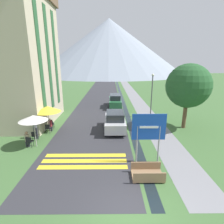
# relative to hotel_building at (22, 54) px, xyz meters

# --- Properties ---
(ground_plane) EXTENTS (160.00, 160.00, 0.00)m
(ground_plane) POSITION_rel_hotel_building_xyz_m (9.39, 8.00, -6.87)
(ground_plane) COLOR #3D6033
(road) EXTENTS (6.40, 60.00, 0.01)m
(road) POSITION_rel_hotel_building_xyz_m (6.89, 18.00, -6.86)
(road) COLOR #2D2D33
(road) RESTS_ON ground_plane
(footpath) EXTENTS (2.20, 60.00, 0.01)m
(footpath) POSITION_rel_hotel_building_xyz_m (12.99, 18.00, -6.86)
(footpath) COLOR slate
(footpath) RESTS_ON ground_plane
(drainage_channel) EXTENTS (0.60, 60.00, 0.00)m
(drainage_channel) POSITION_rel_hotel_building_xyz_m (10.59, 18.00, -6.86)
(drainage_channel) COLOR black
(drainage_channel) RESTS_ON ground_plane
(crosswalk_marking) EXTENTS (5.44, 1.84, 0.01)m
(crosswalk_marking) POSITION_rel_hotel_building_xyz_m (6.89, -7.89, -6.86)
(crosswalk_marking) COLOR yellow
(crosswalk_marking) RESTS_ON ground_plane
(mountain_distant) EXTENTS (76.61, 76.61, 27.42)m
(mountain_distant) POSITION_rel_hotel_building_xyz_m (7.89, 78.46, 6.84)
(mountain_distant) COLOR gray
(mountain_distant) RESTS_ON ground_plane
(hotel_building) EXTENTS (5.57, 8.47, 12.83)m
(hotel_building) POSITION_rel_hotel_building_xyz_m (0.00, 0.00, 0.00)
(hotel_building) COLOR #BCAD93
(hotel_building) RESTS_ON ground_plane
(road_sign) EXTENTS (2.05, 0.11, 3.20)m
(road_sign) POSITION_rel_hotel_building_xyz_m (10.89, -8.05, -4.74)
(road_sign) COLOR #9E9EA3
(road_sign) RESTS_ON ground_plane
(footbridge) EXTENTS (1.70, 1.10, 0.65)m
(footbridge) POSITION_rel_hotel_building_xyz_m (10.59, -9.60, -6.64)
(footbridge) COLOR #846647
(footbridge) RESTS_ON ground_plane
(parked_car_near) EXTENTS (1.93, 4.00, 1.82)m
(parked_car_near) POSITION_rel_hotel_building_xyz_m (8.99, -2.61, -5.96)
(parked_car_near) COLOR #B2B2B7
(parked_car_near) RESTS_ON ground_plane
(parked_car_far) EXTENTS (1.74, 4.53, 1.82)m
(parked_car_far) POSITION_rel_hotel_building_xyz_m (9.23, 6.31, -5.96)
(parked_car_far) COLOR #28663D
(parked_car_far) RESTS_ON ground_plane
(cafe_chair_middle) EXTENTS (0.40, 0.40, 0.85)m
(cafe_chair_middle) POSITION_rel_hotel_building_xyz_m (3.01, -3.27, -6.35)
(cafe_chair_middle) COLOR black
(cafe_chair_middle) RESTS_ON ground_plane
(cafe_chair_nearest) EXTENTS (0.40, 0.40, 0.85)m
(cafe_chair_nearest) POSITION_rel_hotel_building_xyz_m (2.55, -5.95, -6.35)
(cafe_chair_nearest) COLOR black
(cafe_chair_nearest) RESTS_ON ground_plane
(cafe_chair_far_right) EXTENTS (0.40, 0.40, 0.85)m
(cafe_chair_far_right) POSITION_rel_hotel_building_xyz_m (2.82, -1.91, -6.35)
(cafe_chair_far_right) COLOR black
(cafe_chair_far_right) RESTS_ON ground_plane
(cafe_chair_far_left) EXTENTS (0.40, 0.40, 0.85)m
(cafe_chair_far_left) POSITION_rel_hotel_building_xyz_m (2.97, -2.23, -6.35)
(cafe_chair_far_left) COLOR black
(cafe_chair_far_left) RESTS_ON ground_plane
(cafe_chair_near_right) EXTENTS (0.40, 0.40, 0.85)m
(cafe_chair_near_right) POSITION_rel_hotel_building_xyz_m (2.53, -4.93, -6.35)
(cafe_chair_near_right) COLOR black
(cafe_chair_near_right) RESTS_ON ground_plane
(cafe_umbrella_front_white) EXTENTS (2.02, 2.02, 2.45)m
(cafe_umbrella_front_white) POSITION_rel_hotel_building_xyz_m (2.98, -5.79, -4.63)
(cafe_umbrella_front_white) COLOR #B7B2A8
(cafe_umbrella_front_white) RESTS_ON ground_plane
(cafe_umbrella_middle_yellow) EXTENTS (2.26, 2.26, 2.45)m
(cafe_umbrella_middle_yellow) POSITION_rel_hotel_building_xyz_m (3.07, -3.03, -4.68)
(cafe_umbrella_middle_yellow) COLOR #B7B2A8
(cafe_umbrella_middle_yellow) RESTS_ON ground_plane
(person_seated_far) EXTENTS (0.32, 0.32, 1.21)m
(person_seated_far) POSITION_rel_hotel_building_xyz_m (2.36, -5.84, -6.20)
(person_seated_far) COLOR #282833
(person_seated_far) RESTS_ON ground_plane
(person_standing_terrace) EXTENTS (0.32, 0.32, 1.75)m
(person_standing_terrace) POSITION_rel_hotel_building_xyz_m (2.39, -4.39, -5.84)
(person_standing_terrace) COLOR #282833
(person_standing_terrace) RESTS_ON ground_plane
(person_seated_near) EXTENTS (0.32, 0.32, 1.20)m
(person_seated_near) POSITION_rel_hotel_building_xyz_m (3.05, -2.73, -6.20)
(person_seated_near) COLOR #282833
(person_seated_near) RESTS_ON ground_plane
(streetlamp) EXTENTS (0.28, 0.28, 4.93)m
(streetlamp) POSITION_rel_hotel_building_xyz_m (13.24, 1.58, -3.93)
(streetlamp) COLOR #515156
(streetlamp) RESTS_ON ground_plane
(tree_by_path) EXTENTS (4.02, 4.02, 6.07)m
(tree_by_path) POSITION_rel_hotel_building_xyz_m (15.68, -1.94, -2.82)
(tree_by_path) COLOR brown
(tree_by_path) RESTS_ON ground_plane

